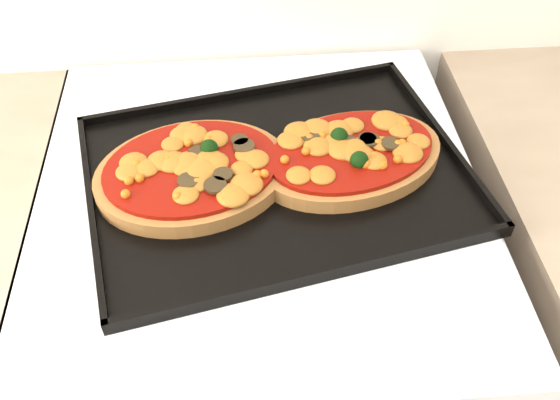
{
  "coord_description": "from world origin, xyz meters",
  "views": [
    {
      "loc": [
        -0.06,
        1.1,
        1.49
      ],
      "look_at": [
        -0.01,
        1.65,
        0.92
      ],
      "focal_mm": 40.0,
      "sensor_mm": 36.0,
      "label": 1
    }
  ],
  "objects_px": {
    "stove": "(264,354)",
    "baking_tray": "(277,172)",
    "pizza_left": "(192,171)",
    "pizza_right": "(351,155)"
  },
  "relations": [
    {
      "from": "baking_tray",
      "to": "pizza_right",
      "type": "distance_m",
      "value": 0.1
    },
    {
      "from": "pizza_left",
      "to": "stove",
      "type": "bearing_deg",
      "value": 2.36
    },
    {
      "from": "stove",
      "to": "pizza_left",
      "type": "relative_size",
      "value": 3.58
    },
    {
      "from": "pizza_left",
      "to": "pizza_right",
      "type": "xyz_separation_m",
      "value": [
        0.21,
        0.01,
        -0.0
      ]
    },
    {
      "from": "stove",
      "to": "baking_tray",
      "type": "bearing_deg",
      "value": 4.41
    },
    {
      "from": "stove",
      "to": "pizza_left",
      "type": "distance_m",
      "value": 0.49
    },
    {
      "from": "pizza_left",
      "to": "pizza_right",
      "type": "distance_m",
      "value": 0.21
    },
    {
      "from": "baking_tray",
      "to": "pizza_left",
      "type": "distance_m",
      "value": 0.11
    },
    {
      "from": "stove",
      "to": "pizza_right",
      "type": "height_order",
      "value": "pizza_right"
    },
    {
      "from": "stove",
      "to": "pizza_left",
      "type": "xyz_separation_m",
      "value": [
        -0.09,
        -0.0,
        0.48
      ]
    }
  ]
}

